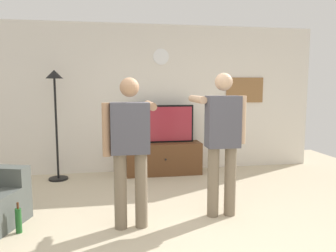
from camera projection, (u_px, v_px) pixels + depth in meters
The scene contains 10 objects.
ground_plane at pixel (181, 241), 3.40m from camera, with size 8.40×8.40×0.00m, color beige.
back_wall at pixel (148, 99), 6.12m from camera, with size 6.40×0.10×2.70m, color silver.
tv_stand at pixel (164, 158), 5.94m from camera, with size 1.34×0.46×0.57m.
television at pixel (163, 124), 5.91m from camera, with size 1.10×0.07×0.68m.
wall_clock at pixel (161, 57), 6.00m from camera, with size 0.29×0.29×0.03m, color white.
framed_picture at pixel (244, 90), 6.36m from camera, with size 0.74×0.04×0.48m, color olive.
floor_lamp at pixel (55, 102), 5.45m from camera, with size 0.32×0.32×1.85m.
person_standing_nearer_lamp at pixel (130, 144), 3.62m from camera, with size 0.60×0.78×1.68m.
person_standing_nearer_couch at pixel (222, 136), 3.96m from camera, with size 0.57×0.78×1.74m.
beverage_bottle at pixel (19, 220), 3.57m from camera, with size 0.07×0.07×0.34m.
Camera 1 is at (-0.68, -3.15, 1.60)m, focal length 35.14 mm.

